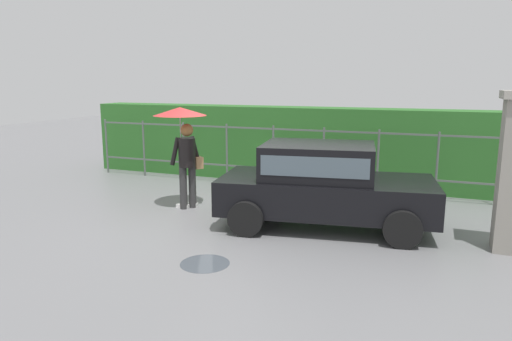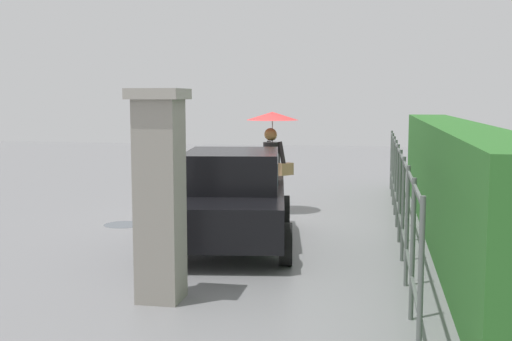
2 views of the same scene
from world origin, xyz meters
The scene contains 6 objects.
ground_plane centered at (0.00, 0.00, 0.00)m, with size 40.00×40.00×0.00m, color slate.
car centered at (1.59, 0.28, 0.80)m, with size 3.92×2.29×1.48m.
pedestrian centered at (-1.29, 0.46, 1.52)m, with size 1.05×1.05×2.04m.
fence_section centered at (0.37, 2.90, 0.83)m, with size 11.17×0.05×1.50m.
hedge_row centered at (0.37, 3.79, 0.95)m, with size 12.12×0.90×1.90m, color #2D6B28.
puddle_near centered at (0.45, -2.04, 0.00)m, with size 0.71×0.71×0.00m, color #4C545B.
Camera 1 is at (3.39, -7.58, 2.56)m, focal length 32.56 mm.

